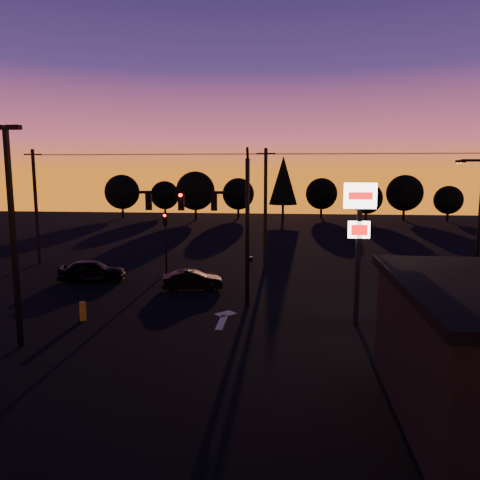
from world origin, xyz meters
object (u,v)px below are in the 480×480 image
object	(u,v)px
car_mid	(192,280)
traffic_signal_mast	(218,216)
car_left	(92,271)
pylon_sign	(359,223)
streetlight	(478,225)
secondary_signal	(165,234)
suv_parked	(444,355)
parking_lot_light	(12,223)
bollard	(83,311)

from	to	relation	value
car_mid	traffic_signal_mast	bearing A→B (deg)	-158.38
traffic_signal_mast	car_left	size ratio (longest dim) A/B	1.98
pylon_sign	streetlight	xyz separation A→B (m)	(6.91, 4.00, -0.49)
secondary_signal	suv_parked	bearing A→B (deg)	-46.92
secondary_signal	streetlight	world-z (taller)	streetlight
secondary_signal	suv_parked	xyz separation A→B (m)	(14.38, -15.38, -2.18)
car_left	traffic_signal_mast	bearing A→B (deg)	-127.05
parking_lot_light	car_mid	distance (m)	12.36
traffic_signal_mast	pylon_sign	bearing A→B (deg)	-19.36
car_left	pylon_sign	bearing A→B (deg)	-123.98
secondary_signal	car_left	bearing A→B (deg)	-146.32
parking_lot_light	car_mid	world-z (taller)	parking_lot_light
parking_lot_light	streetlight	xyz separation A→B (m)	(21.41, 8.50, -0.85)
traffic_signal_mast	pylon_sign	xyz separation A→B (m)	(7.10, -2.49, -0.02)
car_mid	suv_parked	xyz separation A→B (m)	(11.58, -11.04, 0.07)
traffic_signal_mast	bollard	size ratio (longest dim) A/B	9.15
parking_lot_light	pylon_sign	size ratio (longest dim) A/B	1.34
car_mid	streetlight	bearing A→B (deg)	-107.83
bollard	car_left	bearing A→B (deg)	110.07
traffic_signal_mast	suv_parked	distance (m)	13.05
parking_lot_light	pylon_sign	xyz separation A→B (m)	(14.50, 4.50, -0.36)
parking_lot_light	pylon_sign	world-z (taller)	parking_lot_light
streetlight	parking_lot_light	bearing A→B (deg)	-158.35
suv_parked	secondary_signal	bearing A→B (deg)	117.02
traffic_signal_mast	suv_parked	bearing A→B (deg)	-39.76
secondary_signal	parking_lot_light	distance (m)	14.90
pylon_sign	car_mid	world-z (taller)	pylon_sign
parking_lot_light	streetlight	distance (m)	23.05
car_mid	car_left	bearing A→B (deg)	66.35
bollard	car_mid	distance (m)	7.75
pylon_sign	streetlight	bearing A→B (deg)	30.08
parking_lot_light	suv_parked	bearing A→B (deg)	-3.04
streetlight	car_mid	xyz separation A→B (m)	(-16.10, 1.65, -3.81)
pylon_sign	bollard	size ratio (longest dim) A/B	7.25
secondary_signal	car_mid	distance (m)	5.63
parking_lot_light	streetlight	world-z (taller)	parking_lot_light
pylon_sign	car_left	world-z (taller)	pylon_sign
car_left	car_mid	distance (m)	7.26
parking_lot_light	pylon_sign	distance (m)	15.19
car_left	car_mid	size ratio (longest dim) A/B	1.16
car_mid	suv_parked	world-z (taller)	suv_parked
car_left	bollard	bearing A→B (deg)	-170.33
parking_lot_light	bollard	world-z (taller)	parking_lot_light
bollard	suv_parked	xyz separation A→B (m)	(15.78, -4.53, 0.21)
traffic_signal_mast	car_mid	distance (m)	5.75
streetlight	traffic_signal_mast	bearing A→B (deg)	-173.86
car_mid	pylon_sign	bearing A→B (deg)	-133.55
suv_parked	pylon_sign	bearing A→B (deg)	97.78
parking_lot_light	car_left	size ratio (longest dim) A/B	2.11
streetlight	bollard	size ratio (longest dim) A/B	8.53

